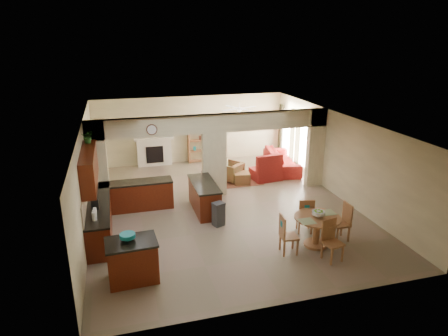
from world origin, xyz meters
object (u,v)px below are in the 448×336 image
object	(u,v)px
sofa	(282,160)
armchair	(231,171)
kitchen_island	(132,260)
dining_table	(317,227)

from	to	relation	value
sofa	armchair	size ratio (longest dim) A/B	3.35
sofa	kitchen_island	bearing A→B (deg)	144.87
dining_table	armchair	distance (m)	5.30
dining_table	sofa	size ratio (longest dim) A/B	0.46
kitchen_island	dining_table	size ratio (longest dim) A/B	0.96
dining_table	sofa	xyz separation A→B (m)	(1.59, 5.95, -0.15)
kitchen_island	armchair	world-z (taller)	kitchen_island
dining_table	armchair	bearing A→B (deg)	98.23
dining_table	sofa	distance (m)	6.16
kitchen_island	sofa	xyz separation A→B (m)	(6.25, 6.24, -0.10)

